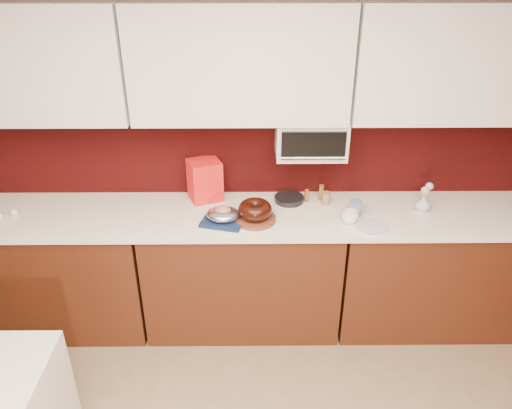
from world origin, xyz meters
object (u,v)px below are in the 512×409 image
object	(u,v)px
toaster_oven	(311,137)
foil_ham_nest	(223,214)
flower_vase	(423,203)
bundt_cake	(255,210)
coffee_mug	(350,216)
pandoro_box	(205,180)
blue_jar	(355,208)

from	to	relation	value
toaster_oven	foil_ham_nest	bearing A→B (deg)	-154.08
foil_ham_nest	flower_vase	xyz separation A→B (m)	(1.32, 0.14, 0.00)
bundt_cake	foil_ham_nest	bearing A→B (deg)	-176.08
coffee_mug	bundt_cake	bearing A→B (deg)	177.14
foil_ham_nest	coffee_mug	xyz separation A→B (m)	(0.81, -0.02, -0.01)
pandoro_box	coffee_mug	size ratio (longest dim) A/B	2.85
foil_ham_nest	coffee_mug	distance (m)	0.81
toaster_oven	coffee_mug	xyz separation A→B (m)	(0.24, -0.29, -0.43)
toaster_oven	foil_ham_nest	size ratio (longest dim) A/B	2.12
coffee_mug	pandoro_box	bearing A→B (deg)	160.23
bundt_cake	coffee_mug	world-z (taller)	bundt_cake
bundt_cake	foil_ham_nest	distance (m)	0.21
toaster_oven	pandoro_box	distance (m)	0.78
flower_vase	foil_ham_nest	bearing A→B (deg)	-173.93
bundt_cake	coffee_mug	distance (m)	0.61
coffee_mug	flower_vase	distance (m)	0.54
foil_ham_nest	blue_jar	size ratio (longest dim) A/B	2.07
toaster_oven	bundt_cake	world-z (taller)	toaster_oven
bundt_cake	flower_vase	size ratio (longest dim) A/B	1.84
bundt_cake	foil_ham_nest	world-z (taller)	bundt_cake
pandoro_box	blue_jar	distance (m)	1.03
pandoro_box	coffee_mug	distance (m)	1.01
bundt_cake	pandoro_box	bearing A→B (deg)	137.86
pandoro_box	bundt_cake	bearing A→B (deg)	-64.00
coffee_mug	flower_vase	xyz separation A→B (m)	(0.51, 0.16, 0.01)
pandoro_box	coffee_mug	bearing A→B (deg)	-41.64
coffee_mug	blue_jar	xyz separation A→B (m)	(0.05, 0.10, 0.00)
toaster_oven	pandoro_box	world-z (taller)	toaster_oven
toaster_oven	flower_vase	world-z (taller)	toaster_oven
blue_jar	bundt_cake	bearing A→B (deg)	-173.86
coffee_mug	blue_jar	size ratio (longest dim) A/B	0.97
pandoro_box	flower_vase	world-z (taller)	pandoro_box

